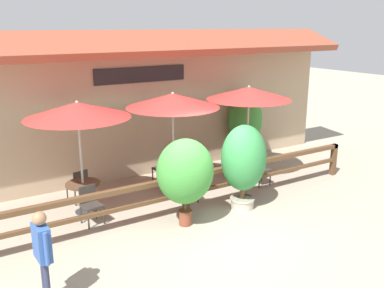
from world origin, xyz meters
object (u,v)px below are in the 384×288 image
object	(u,v)px
patio_umbrella_far	(249,93)
potted_plant_tall_tropical	(245,121)
dining_table_far	(247,158)
chair_middle_wallside	(163,167)
dining_table_middle	(174,171)
dining_table_near	(83,189)
potted_plant_small_flowering	(185,172)
chair_far_streetside	(260,167)
chair_far_wallside	(233,155)
chair_near_wallside	(79,184)
chair_near_streetside	(90,203)
pedestrian	(42,246)
potted_plant_entrance_palm	(244,160)
chair_middle_streetside	(186,183)
patio_umbrella_near	(77,110)
patio_umbrella_middle	(173,101)

from	to	relation	value
patio_umbrella_far	potted_plant_tall_tropical	distance (m)	1.98
patio_umbrella_far	dining_table_far	xyz separation A→B (m)	(0.00, 0.00, -1.90)
chair_middle_wallside	dining_table_middle	bearing A→B (deg)	76.15
dining_table_near	potted_plant_small_flowering	distance (m)	2.62
chair_far_streetside	chair_far_wallside	size ratio (longest dim) A/B	1.00
chair_middle_wallside	chair_near_wallside	bearing A→B (deg)	-8.31
patio_umbrella_far	chair_far_wallside	size ratio (longest dim) A/B	3.14
chair_near_streetside	pedestrian	world-z (taller)	pedestrian
dining_table_far	potted_plant_entrance_palm	distance (m)	2.36
dining_table_middle	chair_middle_streetside	world-z (taller)	chair_middle_streetside
pedestrian	dining_table_near	bearing A→B (deg)	149.88
patio_umbrella_near	chair_far_wallside	size ratio (longest dim) A/B	3.14
dining_table_near	chair_far_wallside	distance (m)	4.91
patio_umbrella_middle	chair_near_wallside	bearing A→B (deg)	164.72
potted_plant_tall_tropical	pedestrian	distance (m)	8.62
chair_near_streetside	pedestrian	distance (m)	2.98
chair_near_wallside	dining_table_middle	bearing A→B (deg)	149.91
chair_near_streetside	potted_plant_entrance_palm	size ratio (longest dim) A/B	0.41
chair_near_streetside	chair_middle_wallside	bearing A→B (deg)	19.78
chair_middle_wallside	potted_plant_small_flowering	bearing A→B (deg)	63.37
chair_far_streetside	potted_plant_entrance_palm	bearing A→B (deg)	-140.52
potted_plant_small_flowering	chair_middle_wallside	bearing A→B (deg)	72.82
dining_table_far	potted_plant_small_flowering	distance (m)	3.68
chair_far_wallside	potted_plant_entrance_palm	bearing A→B (deg)	60.89
dining_table_near	dining_table_middle	bearing A→B (deg)	-0.08
chair_far_wallside	potted_plant_small_flowering	size ratio (longest dim) A/B	0.43
chair_middle_streetside	chair_far_wallside	distance (m)	2.77
chair_near_streetside	patio_umbrella_middle	bearing A→B (deg)	6.51
patio_umbrella_near	chair_near_streetside	distance (m)	2.11
patio_umbrella_middle	pedestrian	distance (m)	5.34
chair_far_streetside	potted_plant_entrance_palm	xyz separation A→B (m)	(-1.43, -1.07, 0.74)
patio_umbrella_middle	patio_umbrella_far	size ratio (longest dim) A/B	1.00
patio_umbrella_near	chair_middle_wallside	world-z (taller)	patio_umbrella_near
potted_plant_entrance_palm	dining_table_far	bearing A→B (deg)	49.18
pedestrian	patio_umbrella_far	bearing A→B (deg)	112.47
patio_umbrella_middle	chair_far_streetside	bearing A→B (deg)	-16.85
dining_table_far	chair_middle_streetside	bearing A→B (deg)	-165.56
patio_umbrella_middle	dining_table_far	xyz separation A→B (m)	(2.42, -0.07, -1.90)
chair_near_wallside	pedestrian	world-z (taller)	pedestrian
chair_middle_wallside	pedestrian	world-z (taller)	pedestrian
chair_near_wallside	potted_plant_tall_tropical	distance (m)	5.83
chair_near_wallside	patio_umbrella_far	xyz separation A→B (m)	(4.80, -0.72, 2.01)
chair_near_wallside	chair_far_streetside	bearing A→B (deg)	149.12
dining_table_middle	pedestrian	xyz separation A→B (m)	(-4.08, -3.12, 0.44)
chair_near_wallside	potted_plant_small_flowering	bearing A→B (deg)	108.61
dining_table_middle	potted_plant_small_flowering	xyz separation A→B (m)	(-0.73, -1.85, 0.66)
chair_far_streetside	patio_umbrella_middle	bearing A→B (deg)	165.94
dining_table_near	potted_plant_small_flowering	xyz separation A→B (m)	(1.73, -1.85, 0.66)
patio_umbrella_near	dining_table_near	xyz separation A→B (m)	(0.00, -0.00, -1.90)
patio_umbrella_middle	chair_far_wallside	size ratio (longest dim) A/B	3.14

